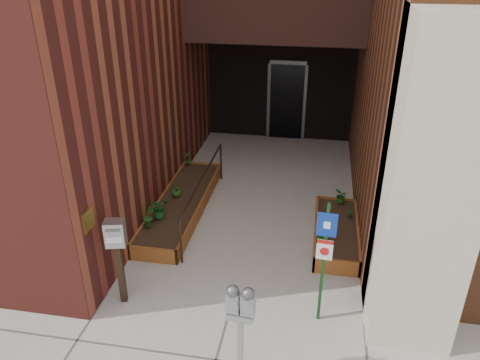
% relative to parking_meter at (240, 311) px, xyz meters
% --- Properties ---
extents(ground, '(80.00, 80.00, 0.00)m').
position_rel_parking_meter_xyz_m(ground, '(-0.39, 1.29, -1.19)').
color(ground, '#9E9991').
rests_on(ground, ground).
extents(planter_left, '(0.90, 3.60, 0.30)m').
position_rel_parking_meter_xyz_m(planter_left, '(-1.94, 3.99, -1.06)').
color(planter_left, brown).
rests_on(planter_left, ground).
extents(planter_right, '(0.80, 2.20, 0.30)m').
position_rel_parking_meter_xyz_m(planter_right, '(1.21, 3.49, -1.06)').
color(planter_right, brown).
rests_on(planter_right, ground).
extents(handrail, '(0.04, 3.34, 0.90)m').
position_rel_parking_meter_xyz_m(handrail, '(-1.44, 3.94, -0.44)').
color(handrail, black).
rests_on(handrail, ground).
extents(parking_meter, '(0.35, 0.17, 1.54)m').
position_rel_parking_meter_xyz_m(parking_meter, '(0.00, 0.00, 0.00)').
color(parking_meter, '#949496').
rests_on(parking_meter, ground).
extents(sign_post, '(0.27, 0.07, 1.97)m').
position_rel_parking_meter_xyz_m(sign_post, '(0.94, 1.31, 0.02)').
color(sign_post, '#143818').
rests_on(sign_post, ground).
extents(payment_dropbox, '(0.33, 0.28, 1.45)m').
position_rel_parking_meter_xyz_m(payment_dropbox, '(-2.05, 1.20, -0.14)').
color(payment_dropbox, black).
rests_on(payment_dropbox, ground).
extents(shrub_left_a, '(0.50, 0.50, 0.39)m').
position_rel_parking_meter_xyz_m(shrub_left_a, '(-2.13, 3.22, -0.69)').
color(shrub_left_a, '#1A5B1E').
rests_on(shrub_left_a, planter_left).
extents(shrub_left_b, '(0.24, 0.24, 0.38)m').
position_rel_parking_meter_xyz_m(shrub_left_b, '(-2.24, 2.90, -0.70)').
color(shrub_left_b, '#215117').
rests_on(shrub_left_b, planter_left).
extents(shrub_left_c, '(0.27, 0.27, 0.34)m').
position_rel_parking_meter_xyz_m(shrub_left_c, '(-2.06, 4.08, -0.72)').
color(shrub_left_c, '#265D1A').
rests_on(shrub_left_c, planter_left).
extents(shrub_left_d, '(0.25, 0.25, 0.36)m').
position_rel_parking_meter_xyz_m(shrub_left_d, '(-2.23, 5.59, -0.71)').
color(shrub_left_d, '#21631C').
rests_on(shrub_left_d, planter_left).
extents(shrub_right_a, '(0.28, 0.28, 0.37)m').
position_rel_parking_meter_xyz_m(shrub_right_a, '(0.96, 2.84, -0.70)').
color(shrub_right_a, '#1E5217').
rests_on(shrub_right_a, planter_right).
extents(shrub_right_b, '(0.24, 0.24, 0.33)m').
position_rel_parking_meter_xyz_m(shrub_right_b, '(1.46, 3.88, -0.72)').
color(shrub_right_b, '#205518').
rests_on(shrub_right_b, planter_right).
extents(shrub_right_c, '(0.26, 0.26, 0.29)m').
position_rel_parking_meter_xyz_m(shrub_right_c, '(1.29, 4.39, -0.74)').
color(shrub_right_c, '#1B6120').
rests_on(shrub_right_c, planter_right).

